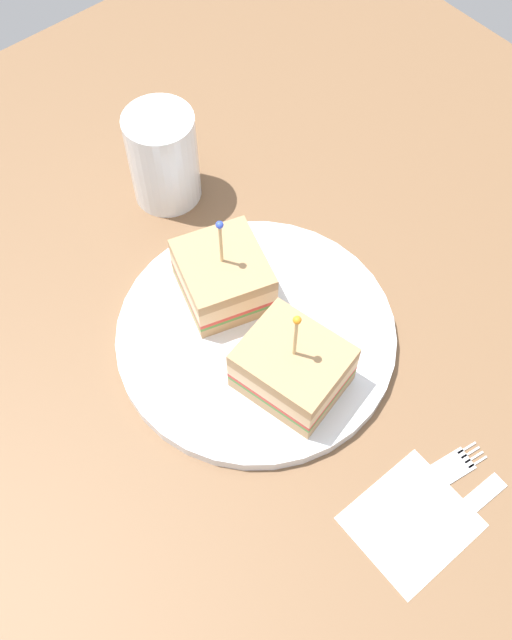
{
  "coord_description": "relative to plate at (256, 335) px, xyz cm",
  "views": [
    {
      "loc": [
        -22.16,
        -26.09,
        59.98
      ],
      "look_at": [
        0.0,
        0.0,
        3.38
      ],
      "focal_mm": 40.69,
      "sensor_mm": 36.0,
      "label": 1
    }
  ],
  "objects": [
    {
      "name": "plate",
      "position": [
        0.0,
        0.0,
        0.0
      ],
      "size": [
        26.32,
        26.32,
        1.38
      ],
      "primitive_type": "cylinder",
      "color": "white",
      "rests_on": "ground_plane"
    },
    {
      "name": "ground_plane",
      "position": [
        0.0,
        0.0,
        -1.69
      ],
      "size": [
        104.47,
        104.47,
        2.0
      ],
      "primitive_type": "cube",
      "color": "brown"
    },
    {
      "name": "drink_glass",
      "position": [
        4.6,
        20.07,
        3.9
      ],
      "size": [
        7.19,
        7.19,
        10.53
      ],
      "color": "silver",
      "rests_on": "ground_plane"
    },
    {
      "name": "knife",
      "position": [
        1.56,
        -23.83,
        -0.52
      ],
      "size": [
        12.27,
        1.88,
        0.35
      ],
      "color": "silver",
      "rests_on": "ground_plane"
    },
    {
      "name": "sandwich_half_back",
      "position": [
        -1.0,
        -6.09,
        3.42
      ],
      "size": [
        9.11,
        10.1,
        11.08
      ],
      "color": "tan",
      "rests_on": "plate"
    },
    {
      "name": "napkin",
      "position": [
        -1.53,
        -21.68,
        -0.62
      ],
      "size": [
        9.69,
        8.75,
        0.15
      ],
      "primitive_type": "cube",
      "rotation": [
        0.0,
        0.0,
        6.26
      ],
      "color": "beige",
      "rests_on": "ground_plane"
    },
    {
      "name": "fork",
      "position": [
        2.76,
        -20.42,
        -0.52
      ],
      "size": [
        13.21,
        3.41,
        0.35
      ],
      "color": "silver",
      "rests_on": "ground_plane"
    },
    {
      "name": "sandwich_half_front",
      "position": [
        0.51,
        5.37,
        3.28
      ],
      "size": [
        9.82,
        10.19,
        10.63
      ],
      "color": "tan",
      "rests_on": "plate"
    }
  ]
}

